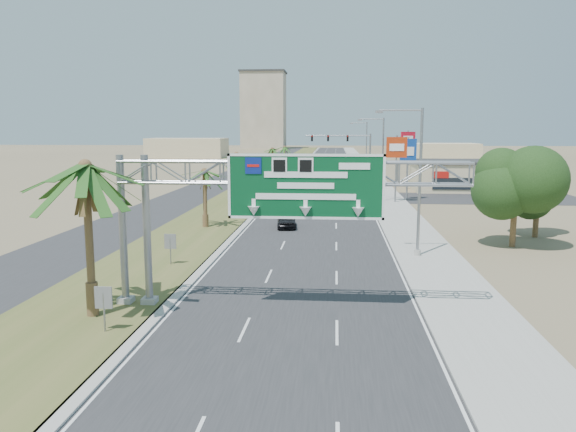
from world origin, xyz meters
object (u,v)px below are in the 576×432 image
Objects in this scene: car_right_lane at (336,185)px; store_building at (476,176)px; car_mid_lane at (308,194)px; sign_gantry at (273,184)px; car_left_lane at (286,220)px; car_far at (319,176)px; pole_sign_red_far at (408,143)px; pole_sign_red_near at (397,151)px; pole_sign_blue at (408,154)px; palm_near at (85,167)px; signal_mast at (357,154)px.

store_building is at bearing 3.13° from car_right_lane.
sign_gantry is at bearing -96.07° from car_mid_lane.
car_far reaches higher than car_left_lane.
pole_sign_red_far is at bearing 61.36° from car_left_lane.
pole_sign_red_near is 1.03× the size of pole_sign_blue.
pole_sign_red_near is 16.42m from pole_sign_red_far.
car_right_lane is 0.65× the size of pole_sign_red_far.
palm_near is (-8.14, -1.93, 0.87)m from sign_gantry.
store_building reaches higher than car_right_lane.
car_far is at bearing 109.18° from pole_sign_red_near.
car_left_lane is at bearing 93.35° from sign_gantry.
sign_gantry is 2.17× the size of pole_sign_blue.
car_far is 0.72× the size of pole_sign_blue.
store_building is 3.76× the size of car_mid_lane.
store_building reaches higher than car_far.
car_left_lane is (-1.34, 22.88, -5.37)m from sign_gantry.
car_far is 19.00m from pole_sign_red_far.
pole_sign_red_near is at bearing -79.67° from signal_mast.
palm_near reaches higher than car_mid_lane.
car_mid_lane is (-23.50, -13.10, -1.21)m from store_building.
pole_sign_red_near reaches higher than car_left_lane.
sign_gantry is 54.58m from car_right_lane.
sign_gantry is 58.66m from pole_sign_red_far.
car_far is (1.52, 46.58, 0.12)m from car_left_lane.
car_far is at bearing 114.04° from pole_sign_blue.
palm_near is at bearing -110.73° from car_left_lane.
store_building is at bearing 22.48° from car_mid_lane.
car_left_lane is at bearing -126.32° from store_building.
car_far is at bearing 83.35° from palm_near.
car_right_lane is at bearing 78.72° from palm_near.
palm_near is 66.04m from store_building.
pole_sign_blue is (13.07, 20.69, 5.01)m from car_left_lane.
car_left_lane is 0.74× the size of car_right_lane.
car_left_lane is 22.13m from pole_sign_red_near.
pole_sign_blue reaches higher than car_right_lane.
pole_sign_red_far reaches higher than pole_sign_red_near.
car_left_lane is 46.60m from car_far.
car_far is (-2.88, 15.22, 0.04)m from car_right_lane.
palm_near is 62.84m from pole_sign_red_far.
car_mid_lane is 11.96m from pole_sign_red_near.
car_mid_lane is 13.13m from pole_sign_blue.
sign_gantry is at bearing -95.74° from signal_mast.
pole_sign_red_far is at bearing 69.99° from palm_near.
palm_near reaches higher than pole_sign_blue.
car_far is at bearing 149.68° from store_building.
car_right_lane is 0.69× the size of pole_sign_red_near.
sign_gantry is 2.10× the size of pole_sign_red_near.
store_building is at bearing 47.82° from pole_sign_blue.
pole_sign_red_near is (3.83, -21.01, 1.32)m from signal_mast.
car_left_lane is 24.98m from pole_sign_blue.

